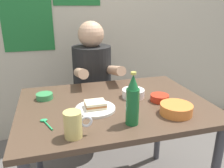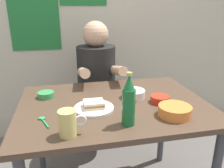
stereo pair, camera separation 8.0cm
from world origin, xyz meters
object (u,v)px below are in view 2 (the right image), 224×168
(person_seated, at_px, (96,71))
(beer_mug, at_px, (68,123))
(sandwich, at_px, (94,104))
(beer_bottle, at_px, (129,102))
(sauce_bowl_chili, at_px, (160,99))
(dining_table, at_px, (114,117))
(stool, at_px, (97,115))
(plate_orange, at_px, (94,108))

(person_seated, bearing_deg, beer_mug, -105.85)
(sandwich, xyz_separation_m, beer_bottle, (0.14, -0.20, 0.09))
(sandwich, xyz_separation_m, sauce_bowl_chili, (0.40, 0.01, -0.01))
(dining_table, distance_m, person_seated, 0.63)
(sandwich, bearing_deg, beer_bottle, -54.74)
(beer_mug, distance_m, beer_bottle, 0.29)
(dining_table, xyz_separation_m, sauce_bowl_chili, (0.27, -0.05, 0.12))
(dining_table, bearing_deg, stool, 90.96)
(beer_mug, bearing_deg, dining_table, 48.08)
(stool, distance_m, sandwich, 0.82)
(beer_mug, xyz_separation_m, sauce_bowl_chili, (0.54, 0.25, -0.04))
(sandwich, relative_size, beer_mug, 0.87)
(person_seated, distance_m, sandwich, 0.69)
(person_seated, bearing_deg, beer_bottle, -88.51)
(stool, distance_m, person_seated, 0.42)
(plate_orange, xyz_separation_m, beer_bottle, (0.14, -0.20, 0.11))
(dining_table, xyz_separation_m, plate_orange, (-0.13, -0.07, 0.10))
(person_seated, bearing_deg, stool, 90.00)
(stool, distance_m, beer_mug, 1.07)
(plate_orange, xyz_separation_m, sauce_bowl_chili, (0.40, 0.01, 0.02))
(stool, bearing_deg, beer_mug, -105.67)
(dining_table, distance_m, beer_bottle, 0.34)
(sandwich, height_order, sauce_bowl_chili, sandwich)
(dining_table, relative_size, stool, 2.44)
(plate_orange, bearing_deg, beer_mug, -121.30)
(stool, relative_size, person_seated, 0.63)
(person_seated, relative_size, sandwich, 6.54)
(stool, bearing_deg, beer_bottle, -88.53)
(plate_orange, height_order, beer_bottle, beer_bottle)
(stool, xyz_separation_m, beer_mug, (-0.26, -0.93, 0.45))
(plate_orange, height_order, beer_mug, beer_mug)
(stool, height_order, sandwich, sandwich)
(plate_orange, relative_size, sauce_bowl_chili, 2.00)
(sauce_bowl_chili, bearing_deg, beer_bottle, -140.27)
(sandwich, distance_m, beer_bottle, 0.26)
(sandwich, height_order, beer_bottle, beer_bottle)
(sandwich, bearing_deg, person_seated, 80.29)
(plate_orange, bearing_deg, beer_bottle, -54.74)
(dining_table, relative_size, beer_mug, 8.73)
(stool, xyz_separation_m, beer_bottle, (0.02, -0.89, 0.51))
(dining_table, bearing_deg, person_seated, 90.97)
(sauce_bowl_chili, bearing_deg, dining_table, 169.24)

